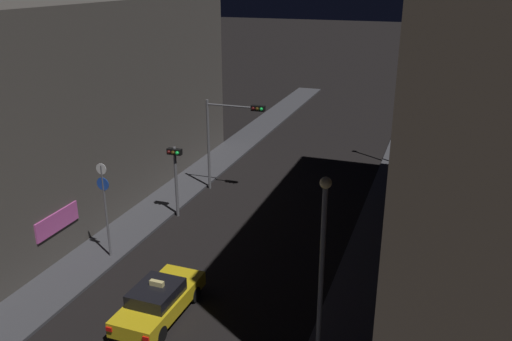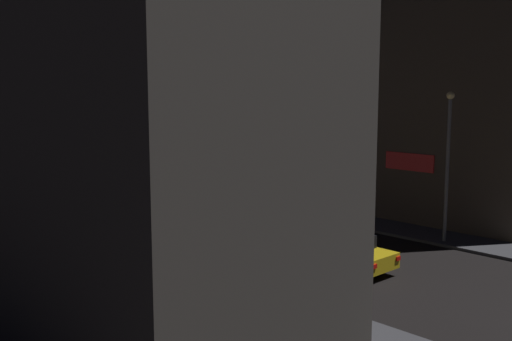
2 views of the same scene
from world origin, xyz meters
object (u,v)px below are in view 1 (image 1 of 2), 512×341
Objects in this scene: taxi at (159,300)px; sign_pole_left at (105,202)px; traffic_light_left_kerb at (175,168)px; street_lamp_near_block at (322,263)px; traffic_light_overhead at (228,128)px; street_lamp_far_block at (405,99)px.

taxi is 5.87m from sign_pole_left.
street_lamp_near_block is at bearing -43.00° from traffic_light_left_kerb.
sign_pole_left is 0.67× the size of street_lamp_near_block.
street_lamp_near_block is (8.76, -13.67, 0.15)m from traffic_light_overhead.
street_lamp_near_block is (10.07, -9.39, 1.31)m from traffic_light_left_kerb.
traffic_light_overhead is 1.22× the size of sign_pole_left.
traffic_light_overhead is 0.82× the size of street_lamp_near_block.
street_lamp_far_block is at bearing 57.06° from sign_pole_left.
traffic_light_overhead is 16.24m from street_lamp_near_block.
street_lamp_near_block is (10.88, -4.18, 1.26)m from sign_pole_left.
traffic_light_left_kerb is (-1.31, -4.28, -1.17)m from traffic_light_overhead.
taxi is 0.57× the size of street_lamp_far_block.
taxi is at bearing -66.90° from traffic_light_left_kerb.
street_lamp_far_block is (11.44, 17.66, 1.81)m from sign_pole_left.
street_lamp_near_block reaches higher than traffic_light_overhead.
street_lamp_near_block reaches higher than traffic_light_left_kerb.
traffic_light_left_kerb is 0.87× the size of sign_pole_left.
traffic_light_overhead reaches higher than traffic_light_left_kerb.
street_lamp_far_block is (0.57, 21.84, 0.55)m from street_lamp_near_block.
sign_pole_left is 0.59× the size of street_lamp_far_block.
street_lamp_far_block is at bearing 71.40° from taxi.
street_lamp_far_block reaches higher than traffic_light_left_kerb.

